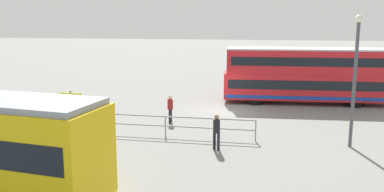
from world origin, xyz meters
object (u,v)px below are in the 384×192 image
at_px(pedestrian_crossing, 217,130).
at_px(double_decker_bus, 306,75).
at_px(street_lamp, 355,70).
at_px(pedestrian_near_railing, 170,107).
at_px(info_sign, 71,104).

bearing_deg(pedestrian_crossing, double_decker_bus, -115.09).
height_order(pedestrian_crossing, street_lamp, street_lamp).
distance_m(double_decker_bus, pedestrian_crossing, 12.68).
distance_m(pedestrian_crossing, street_lamp, 6.95).
bearing_deg(street_lamp, double_decker_bus, -84.90).
relative_size(pedestrian_near_railing, street_lamp, 0.26).
bearing_deg(double_decker_bus, street_lamp, 95.10).
bearing_deg(info_sign, double_decker_bus, -142.88).
bearing_deg(info_sign, pedestrian_crossing, 168.67).
bearing_deg(street_lamp, pedestrian_crossing, 12.33).
distance_m(pedestrian_near_railing, pedestrian_crossing, 5.59).
height_order(double_decker_bus, info_sign, double_decker_bus).
xyz_separation_m(double_decker_bus, pedestrian_near_railing, (8.44, 6.78, -1.07)).
height_order(pedestrian_crossing, info_sign, info_sign).
relative_size(pedestrian_near_railing, pedestrian_crossing, 0.96).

